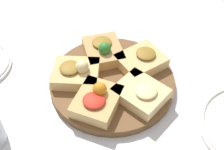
# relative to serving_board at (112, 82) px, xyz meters

# --- Properties ---
(ground_plane) EXTENTS (3.00, 3.00, 0.00)m
(ground_plane) POSITION_rel_serving_board_xyz_m (0.00, 0.00, -0.01)
(ground_plane) COLOR silver
(serving_board) EXTENTS (0.33, 0.33, 0.02)m
(serving_board) POSITION_rel_serving_board_xyz_m (0.00, 0.00, 0.00)
(serving_board) COLOR brown
(serving_board) RESTS_ON ground_plane
(focaccia_slice_0) EXTENTS (0.10, 0.12, 0.06)m
(focaccia_slice_0) POSITION_rel_serving_board_xyz_m (0.00, -0.09, 0.03)
(focaccia_slice_0) COLOR tan
(focaccia_slice_0) RESTS_ON serving_board
(focaccia_slice_1) EXTENTS (0.14, 0.13, 0.04)m
(focaccia_slice_1) POSITION_rel_serving_board_xyz_m (0.09, -0.03, 0.03)
(focaccia_slice_1) COLOR #E5C689
(focaccia_slice_1) RESTS_ON serving_board
(focaccia_slice_2) EXTENTS (0.15, 0.15, 0.04)m
(focaccia_slice_2) POSITION_rel_serving_board_xyz_m (0.05, 0.08, 0.03)
(focaccia_slice_2) COLOR #DBB775
(focaccia_slice_2) RESTS_ON serving_board
(focaccia_slice_3) EXTENTS (0.15, 0.15, 0.06)m
(focaccia_slice_3) POSITION_rel_serving_board_xyz_m (-0.06, 0.07, 0.03)
(focaccia_slice_3) COLOR tan
(focaccia_slice_3) RESTS_ON serving_board
(focaccia_slice_4) EXTENTS (0.14, 0.13, 0.06)m
(focaccia_slice_4) POSITION_rel_serving_board_xyz_m (-0.09, -0.03, 0.03)
(focaccia_slice_4) COLOR #DBB775
(focaccia_slice_4) RESTS_ON serving_board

